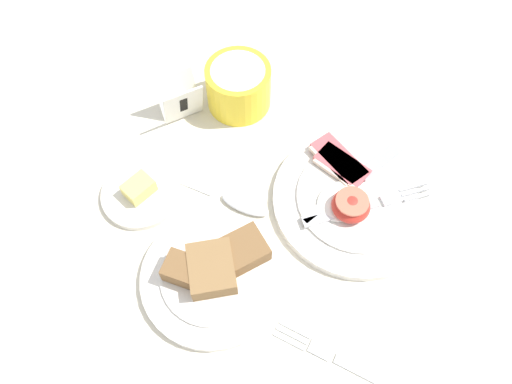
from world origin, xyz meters
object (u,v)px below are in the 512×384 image
object	(u,v)px
bread_plate	(214,272)
butter_dish	(141,193)
sugar_cup	(238,86)
breakfast_plate	(354,198)
number_card	(180,100)
teaspoon_by_saucer	(228,197)
fork_on_cloth	(349,365)

from	to	relation	value
bread_plate	butter_dish	xyz separation A→B (m)	(-0.02, 0.16, -0.01)
bread_plate	sugar_cup	size ratio (longest dim) A/B	1.89
breakfast_plate	butter_dish	world-z (taller)	breakfast_plate
bread_plate	number_card	world-z (taller)	number_card
sugar_cup	bread_plate	bearing A→B (deg)	-130.08
breakfast_plate	sugar_cup	xyz separation A→B (m)	(-0.03, 0.24, 0.03)
teaspoon_by_saucer	fork_on_cloth	bearing A→B (deg)	-31.79
sugar_cup	breakfast_plate	bearing A→B (deg)	-82.28
sugar_cup	butter_dish	xyz separation A→B (m)	(-0.21, -0.06, -0.03)
sugar_cup	teaspoon_by_saucer	distance (m)	0.18
number_card	fork_on_cloth	distance (m)	0.43
fork_on_cloth	number_card	bearing A→B (deg)	-31.86
butter_dish	sugar_cup	bearing A→B (deg)	16.60
butter_dish	fork_on_cloth	size ratio (longest dim) A/B	0.64
number_card	teaspoon_by_saucer	world-z (taller)	number_card
bread_plate	number_card	bearing A→B (deg)	67.94
butter_dish	number_card	distance (m)	0.15
butter_dish	fork_on_cloth	bearing A→B (deg)	-75.03
sugar_cup	number_card	distance (m)	0.09
sugar_cup	number_card	xyz separation A→B (m)	(-0.09, 0.03, -0.00)
bread_plate	fork_on_cloth	world-z (taller)	bread_plate
bread_plate	butter_dish	world-z (taller)	bread_plate
breakfast_plate	number_card	world-z (taller)	number_card
sugar_cup	butter_dish	distance (m)	0.22
bread_plate	teaspoon_by_saucer	distance (m)	0.11
butter_dish	fork_on_cloth	world-z (taller)	butter_dish
breakfast_plate	sugar_cup	world-z (taller)	sugar_cup
bread_plate	breakfast_plate	bearing A→B (deg)	-4.58
bread_plate	fork_on_cloth	size ratio (longest dim) A/B	1.08
sugar_cup	butter_dish	world-z (taller)	sugar_cup
sugar_cup	teaspoon_by_saucer	world-z (taller)	sugar_cup
fork_on_cloth	sugar_cup	bearing A→B (deg)	-43.83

